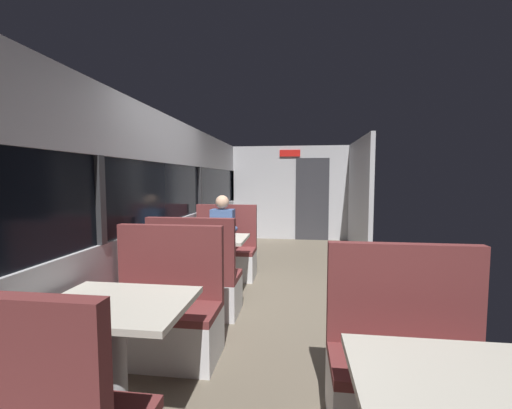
# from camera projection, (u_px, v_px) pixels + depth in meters

# --- Properties ---
(ground_plane) EXTENTS (3.30, 9.20, 0.02)m
(ground_plane) POSITION_uv_depth(u_px,v_px,m) (279.00, 301.00, 4.06)
(ground_plane) COLOR #665B4C
(carriage_window_panel_left) EXTENTS (0.09, 8.48, 2.30)m
(carriage_window_panel_left) POSITION_uv_depth(u_px,v_px,m) (165.00, 210.00, 4.16)
(carriage_window_panel_left) COLOR #B2B2B7
(carriage_window_panel_left) RESTS_ON ground_plane
(carriage_end_bulkhead) EXTENTS (2.90, 0.11, 2.30)m
(carriage_end_bulkhead) POSITION_uv_depth(u_px,v_px,m) (292.00, 193.00, 8.11)
(carriage_end_bulkhead) COLOR #B2B2B7
(carriage_end_bulkhead) RESTS_ON ground_plane
(carriage_aisle_panel_right) EXTENTS (0.08, 2.40, 2.30)m
(carriage_aisle_panel_right) POSITION_uv_depth(u_px,v_px,m) (359.00, 196.00, 6.75)
(carriage_aisle_panel_right) COLOR #B2B2B7
(carriage_aisle_panel_right) RESTS_ON ground_plane
(dining_table_near_window) EXTENTS (0.90, 0.70, 0.74)m
(dining_table_near_window) POSITION_uv_depth(u_px,v_px,m) (117.00, 317.00, 2.06)
(dining_table_near_window) COLOR #9E9EA3
(dining_table_near_window) RESTS_ON ground_plane
(bench_near_window_facing_entry) EXTENTS (0.95, 0.50, 1.10)m
(bench_near_window_facing_entry) POSITION_uv_depth(u_px,v_px,m) (164.00, 318.00, 2.78)
(bench_near_window_facing_entry) COLOR silver
(bench_near_window_facing_entry) RESTS_ON ground_plane
(dining_table_mid_window) EXTENTS (0.90, 0.70, 0.74)m
(dining_table_mid_window) POSITION_uv_depth(u_px,v_px,m) (212.00, 245.00, 4.31)
(dining_table_mid_window) COLOR #9E9EA3
(dining_table_mid_window) RESTS_ON ground_plane
(bench_mid_window_facing_end) EXTENTS (0.95, 0.50, 1.10)m
(bench_mid_window_facing_end) POSITION_uv_depth(u_px,v_px,m) (196.00, 285.00, 3.65)
(bench_mid_window_facing_end) COLOR silver
(bench_mid_window_facing_end) RESTS_ON ground_plane
(bench_mid_window_facing_entry) EXTENTS (0.95, 0.50, 1.10)m
(bench_mid_window_facing_entry) POSITION_uv_depth(u_px,v_px,m) (224.00, 256.00, 5.03)
(bench_mid_window_facing_entry) COLOR silver
(bench_mid_window_facing_entry) RESTS_ON ground_plane
(bench_front_aisle_facing_entry) EXTENTS (0.95, 0.50, 1.10)m
(bench_front_aisle_facing_entry) POSITION_uv_depth(u_px,v_px,m) (410.00, 377.00, 1.95)
(bench_front_aisle_facing_entry) COLOR silver
(bench_front_aisle_facing_entry) RESTS_ON ground_plane
(seated_passenger) EXTENTS (0.47, 0.55, 1.26)m
(seated_passenger) POSITION_uv_depth(u_px,v_px,m) (223.00, 243.00, 4.94)
(seated_passenger) COLOR #26262D
(seated_passenger) RESTS_ON ground_plane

